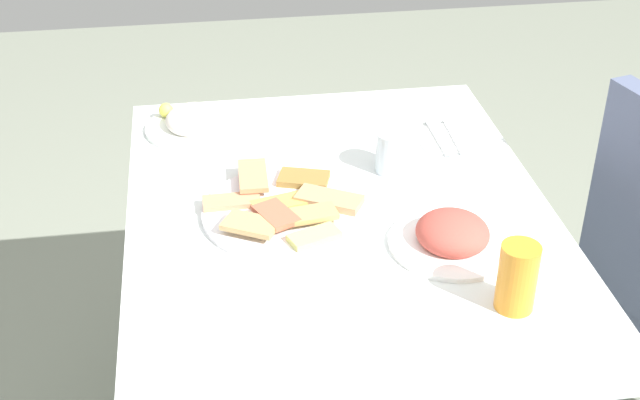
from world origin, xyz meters
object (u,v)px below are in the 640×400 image
fork (439,137)px  dining_table (340,246)px  soda_can (517,277)px  salad_plate_greens (452,236)px  paper_napkin (447,138)px  pide_platter (288,209)px  salad_plate_rice (193,122)px  drinking_glass (394,152)px  spoon (455,136)px

fork → dining_table: bearing=-46.5°
soda_can → fork: bearing=176.9°
dining_table → salad_plate_greens: (0.14, 0.18, 0.10)m
paper_napkin → soda_can: bearing=-4.8°
pide_platter → salad_plate_greens: size_ratio=1.46×
dining_table → paper_napkin: (-0.26, 0.29, 0.08)m
pide_platter → paper_napkin: bearing=123.1°
dining_table → salad_plate_rice: bearing=-145.2°
soda_can → paper_napkin: bearing=175.2°
drinking_glass → paper_napkin: 0.20m
soda_can → spoon: (-0.59, 0.07, -0.06)m
paper_napkin → spoon: bearing=90.0°
pide_platter → spoon: size_ratio=2.10×
dining_table → salad_plate_rice: (-0.40, -0.28, 0.10)m
drinking_glass → fork: drinking_glass is taller
dining_table → salad_plate_greens: bearing=52.0°
soda_can → drinking_glass: 0.49m
soda_can → spoon: size_ratio=0.75×
spoon → soda_can: bearing=-5.0°
salad_plate_greens → fork: salad_plate_greens is taller
dining_table → spoon: (-0.26, 0.31, 0.09)m
dining_table → spoon: 0.41m
soda_can → fork: 0.60m
dining_table → drinking_glass: bearing=136.6°
pide_platter → salad_plate_greens: (0.15, 0.29, 0.01)m
paper_napkin → spoon: spoon is taller
salad_plate_rice → fork: bearing=76.3°
salad_plate_rice → spoon: size_ratio=1.37×
paper_napkin → fork: 0.02m
salad_plate_greens → spoon: (-0.41, 0.12, -0.02)m
soda_can → paper_napkin: 0.60m
spoon → paper_napkin: bearing=-88.5°
spoon → pide_platter: bearing=-56.5°
pide_platter → drinking_glass: (-0.13, 0.24, 0.03)m
salad_plate_rice → fork: (0.13, 0.54, -0.01)m
fork → paper_napkin: bearing=89.1°
pide_platter → spoon: pide_platter is taller
dining_table → paper_napkin: size_ratio=7.84×
salad_plate_greens → paper_napkin: size_ratio=1.70×
salad_plate_greens → spoon: salad_plate_greens is taller
salad_plate_greens → salad_plate_rice: salad_plate_greens is taller
soda_can → paper_napkin: soda_can is taller
dining_table → fork: (-0.26, 0.27, 0.09)m
pide_platter → paper_napkin: 0.47m
salad_plate_greens → soda_can: 0.20m
soda_can → dining_table: bearing=-144.5°
paper_napkin → pide_platter: bearing=-56.9°
drinking_glass → spoon: drinking_glass is taller
salad_plate_greens → salad_plate_rice: (-0.54, -0.46, -0.00)m
pide_platter → paper_napkin: pide_platter is taller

